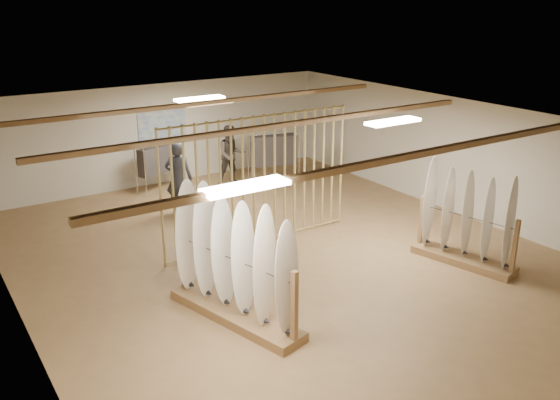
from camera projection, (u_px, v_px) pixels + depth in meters
floor at (280, 255)px, 12.26m from camera, size 12.00×12.00×0.00m
ceiling at (280, 121)px, 11.34m from camera, size 12.00×12.00×0.00m
wall_back at (162, 134)px, 16.54m from camera, size 12.00×0.00×12.00m
wall_front at (555, 323)px, 7.06m from camera, size 12.00×0.00×12.00m
wall_left at (12, 246)px, 9.21m from camera, size 0.00×12.00×12.00m
wall_right at (452, 155)px, 14.39m from camera, size 0.00×12.00×12.00m
ceiling_slats at (280, 125)px, 11.36m from camera, size 9.50×6.12×0.10m
light_panels at (280, 124)px, 11.36m from camera, size 1.20×0.35×0.06m
bamboo_partition at (259, 181)px, 12.43m from camera, size 4.45×0.05×2.78m
poster at (162, 127)px, 16.45m from camera, size 1.40×0.03×0.90m
rack_left at (234, 279)px, 9.60m from camera, size 1.25×2.75×2.17m
rack_right at (466, 232)px, 11.67m from camera, size 1.01×2.15×1.98m
clothing_rack_a at (157, 160)px, 16.01m from camera, size 1.18×0.72×1.32m
clothing_rack_b at (274, 150)px, 16.58m from camera, size 1.34×0.67×1.48m
shopper_a at (179, 174)px, 14.18m from camera, size 0.91×0.88×2.07m
shopper_b at (231, 151)px, 16.53m from camera, size 1.04×0.88×1.90m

